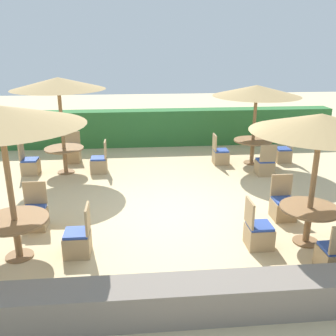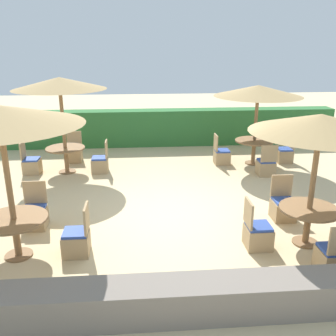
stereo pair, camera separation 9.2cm
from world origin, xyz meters
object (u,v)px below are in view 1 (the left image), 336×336
at_px(patio_chair_front_right_north, 283,207).
at_px(patio_chair_front_left_north, 35,216).
at_px(patio_chair_front_right_west, 258,234).
at_px(patio_chair_back_left_east, 99,164).
at_px(patio_chair_back_right_west, 220,155).
at_px(round_table_back_left, 64,153).
at_px(patio_chair_back_left_west, 30,165).
at_px(parasol_front_right, 321,124).
at_px(patio_chair_front_left_east, 78,241).
at_px(patio_chair_back_left_north, 73,154).
at_px(parasol_back_right, 257,91).
at_px(parasol_back_left, 58,84).
at_px(round_table_front_left, 16,227).
at_px(round_table_back_right, 253,144).
at_px(round_table_front_right, 309,215).
at_px(patio_chair_front_right_south, 334,257).
at_px(patio_chair_back_right_south, 265,166).
at_px(patio_chair_back_right_east, 283,154).

relative_size(patio_chair_front_right_north, patio_chair_front_left_north, 1.00).
xyz_separation_m(patio_chair_front_right_north, patio_chair_front_right_west, (-0.90, -1.09, 0.00)).
bearing_deg(patio_chair_back_left_east, patio_chair_back_right_west, -82.68).
bearing_deg(round_table_back_left, patio_chair_back_left_west, -178.76).
relative_size(parasol_front_right, patio_chair_front_left_east, 2.64).
bearing_deg(parasol_front_right, patio_chair_back_left_north, 132.82).
bearing_deg(patio_chair_back_left_north, parasol_back_right, 173.10).
height_order(patio_chair_front_right_west, patio_chair_back_left_east, same).
bearing_deg(parasol_back_left, round_table_front_left, -91.06).
xyz_separation_m(parasol_front_right, patio_chair_front_right_west, (-0.96, -0.06, -2.02)).
bearing_deg(patio_chair_back_right_west, patio_chair_back_left_east, -82.68).
relative_size(round_table_back_right, round_table_front_left, 1.03).
height_order(round_table_front_left, patio_chair_back_left_east, patio_chair_back_left_east).
bearing_deg(round_table_back_right, patio_chair_back_left_north, 173.10).
height_order(parasol_front_right, patio_chair_front_right_north, parasol_front_right).
xyz_separation_m(parasol_front_right, parasol_back_right, (0.45, 4.85, -0.05)).
height_order(round_table_front_right, patio_chair_back_left_west, patio_chair_back_left_west).
xyz_separation_m(round_table_back_right, patio_chair_front_left_north, (-5.68, -3.77, -0.34)).
relative_size(round_table_back_right, patio_chair_back_left_east, 1.26).
bearing_deg(round_table_back_left, patio_chair_back_left_east, -3.49).
height_order(parasol_back_right, patio_chair_back_left_west, parasol_back_right).
bearing_deg(patio_chair_front_left_east, patio_chair_front_right_west, -90.61).
height_order(round_table_front_right, patio_chair_front_right_south, patio_chair_front_right_south).
bearing_deg(patio_chair_back_left_north, round_table_back_right, 173.10).
bearing_deg(patio_chair_back_right_west, parasol_back_left, -84.93).
relative_size(patio_chair_front_right_west, patio_chair_back_right_south, 1.00).
height_order(parasol_front_right, patio_chair_back_left_east, parasol_front_right).
distance_m(round_table_back_left, patio_chair_back_left_east, 1.03).
distance_m(patio_chair_front_right_south, parasol_back_left, 7.86).
relative_size(round_table_front_right, patio_chair_front_left_north, 1.17).
bearing_deg(patio_chair_front_right_north, patio_chair_back_left_east, -39.26).
relative_size(patio_chair_front_right_south, round_table_back_left, 0.85).
height_order(patio_chair_back_right_south, patio_chair_back_left_north, same).
height_order(round_table_front_right, round_table_front_left, round_table_front_left).
relative_size(round_table_back_right, patio_chair_back_left_north, 1.26).
distance_m(patio_chair_front_right_west, patio_chair_front_left_north, 4.41).
bearing_deg(round_table_front_right, round_table_back_right, 84.65).
distance_m(patio_chair_front_left_north, parasol_back_left, 4.09).
bearing_deg(round_table_front_right, patio_chair_back_left_east, 133.54).
relative_size(parasol_front_right, patio_chair_front_left_north, 2.64).
bearing_deg(patio_chair_back_right_south, round_table_back_right, 91.90).
xyz_separation_m(patio_chair_front_right_north, patio_chair_front_right_south, (0.08, -1.99, 0.00)).
distance_m(parasol_front_right, patio_chair_back_left_north, 7.79).
xyz_separation_m(patio_chair_front_right_south, patio_chair_front_left_north, (-5.25, 2.03, 0.00)).
bearing_deg(patio_chair_front_left_east, patio_chair_front_right_north, -75.76).
xyz_separation_m(parasol_back_right, patio_chair_front_left_north, (-5.68, -3.77, -1.97)).
distance_m(parasol_front_right, patio_chair_front_right_west, 2.24).
xyz_separation_m(patio_chair_front_right_west, patio_chair_back_right_south, (1.45, 3.82, 0.00)).
distance_m(patio_chair_front_right_north, patio_chair_back_right_east, 4.16).
bearing_deg(round_table_front_left, round_table_back_left, 88.94).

